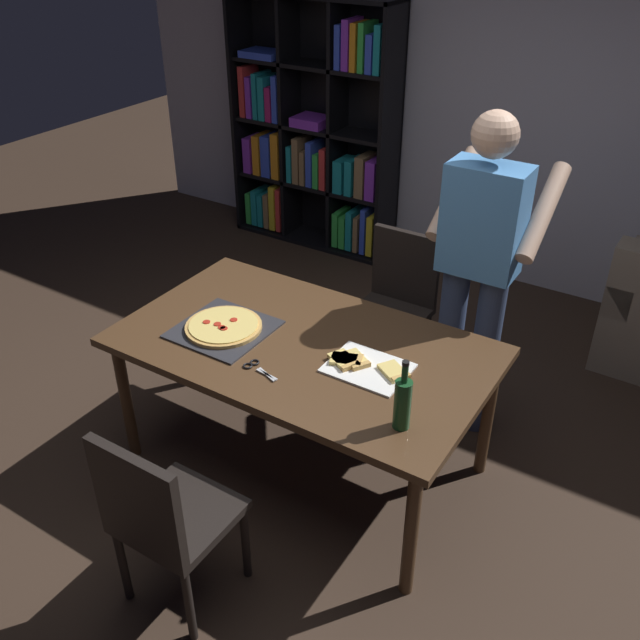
{
  "coord_description": "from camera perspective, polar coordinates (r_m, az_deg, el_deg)",
  "views": [
    {
      "loc": [
        1.52,
        -2.27,
        2.57
      ],
      "look_at": [
        0.0,
        0.15,
        0.8
      ],
      "focal_mm": 38.94,
      "sensor_mm": 36.0,
      "label": 1
    }
  ],
  "objects": [
    {
      "name": "back_wall",
      "position": [
        5.23,
        15.2,
        17.82
      ],
      "size": [
        6.4,
        0.1,
        2.8
      ],
      "primitive_type": "cube",
      "color": "#BCB7C6",
      "rests_on": "ground_plane"
    },
    {
      "name": "wine_bottle",
      "position": [
        2.74,
        6.8,
        -6.77
      ],
      "size": [
        0.07,
        0.07,
        0.32
      ],
      "color": "#194723",
      "rests_on": "dining_table"
    },
    {
      "name": "chair_near_camera",
      "position": [
        2.86,
        -12.85,
        -15.35
      ],
      "size": [
        0.42,
        0.42,
        0.9
      ],
      "color": "black",
      "rests_on": "ground_plane"
    },
    {
      "name": "person_serving_pizza",
      "position": [
        3.56,
        12.96,
        4.76
      ],
      "size": [
        0.55,
        0.54,
        1.75
      ],
      "color": "#38476B",
      "rests_on": "ground_plane"
    },
    {
      "name": "bookshelf",
      "position": [
        5.77,
        -0.5,
        14.86
      ],
      "size": [
        1.4,
        0.35,
        1.95
      ],
      "color": "black",
      "rests_on": "ground_plane"
    },
    {
      "name": "chair_far_side",
      "position": [
        4.15,
        6.26,
        1.84
      ],
      "size": [
        0.42,
        0.42,
        0.9
      ],
      "color": "black",
      "rests_on": "ground_plane"
    },
    {
      "name": "ground_plane",
      "position": [
        3.75,
        -1.25,
        -11.49
      ],
      "size": [
        12.0,
        12.0,
        0.0
      ],
      "primitive_type": "plane",
      "color": "#38281E"
    },
    {
      "name": "pizza_slices_on_towel",
      "position": [
        3.11,
        3.65,
        -3.76
      ],
      "size": [
        0.4,
        0.28,
        0.03
      ],
      "color": "white",
      "rests_on": "dining_table"
    },
    {
      "name": "kitchen_scissors",
      "position": [
        3.12,
        -5.23,
        -3.93
      ],
      "size": [
        0.2,
        0.1,
        0.01
      ],
      "color": "silver",
      "rests_on": "dining_table"
    },
    {
      "name": "dining_table",
      "position": [
        3.32,
        -1.38,
        -2.86
      ],
      "size": [
        1.77,
        1.03,
        0.75
      ],
      "color": "#4C331E",
      "rests_on": "ground_plane"
    },
    {
      "name": "pepperoni_pizza_on_tray",
      "position": [
        3.4,
        -7.93,
        -0.6
      ],
      "size": [
        0.43,
        0.43,
        0.04
      ],
      "color": "#2D2D33",
      "rests_on": "dining_table"
    }
  ]
}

